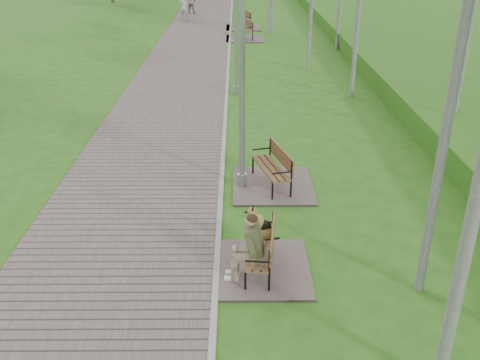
{
  "coord_description": "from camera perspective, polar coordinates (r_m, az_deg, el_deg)",
  "views": [
    {
      "loc": [
        0.34,
        -6.21,
        5.04
      ],
      "look_at": [
        0.39,
        2.48,
        0.95
      ],
      "focal_mm": 40.0,
      "sensor_mm": 36.0,
      "label": 1
    }
  ],
  "objects": [
    {
      "name": "embankment",
      "position": [
        29.12,
        23.92,
        13.19
      ],
      "size": [
        14.0,
        70.0,
        1.6
      ],
      "primitive_type": "cube",
      "color": "#498323",
      "rests_on": "ground"
    },
    {
      "name": "bench_second",
      "position": [
        11.48,
        3.35,
        0.22
      ],
      "size": [
        1.71,
        1.9,
        1.05
      ],
      "color": "#655652",
      "rests_on": "ground"
    },
    {
      "name": "bench_far",
      "position": [
        30.98,
        0.28,
        16.28
      ],
      "size": [
        1.89,
        2.1,
        1.16
      ],
      "color": "#655652",
      "rests_on": "ground"
    },
    {
      "name": "walkway",
      "position": [
        28.24,
        -4.75,
        14.92
      ],
      "size": [
        3.5,
        67.0,
        0.04
      ],
      "primitive_type": "cube",
      "color": "#655652",
      "rests_on": "ground"
    },
    {
      "name": "kerb",
      "position": [
        28.16,
        -1.08,
        14.98
      ],
      "size": [
        0.1,
        67.0,
        0.05
      ],
      "primitive_type": "cube",
      "color": "#999993",
      "rests_on": "ground"
    },
    {
      "name": "lamp_post_second",
      "position": [
        17.71,
        -0.45,
        16.22
      ],
      "size": [
        0.19,
        0.19,
        4.84
      ],
      "color": "gray",
      "rests_on": "ground"
    },
    {
      "name": "bench_third",
      "position": [
        27.78,
        0.48,
        15.24
      ],
      "size": [
        1.89,
        2.1,
        1.16
      ],
      "color": "#655652",
      "rests_on": "ground"
    },
    {
      "name": "lamp_post_near",
      "position": [
        10.66,
        0.22,
        11.3
      ],
      "size": [
        0.2,
        0.2,
        5.29
      ],
      "color": "gray",
      "rests_on": "ground"
    },
    {
      "name": "ground",
      "position": [
        8.0,
        -2.77,
        -13.83
      ],
      "size": [
        120.0,
        120.0,
        0.0
      ],
      "primitive_type": "plane",
      "color": "#265E17",
      "rests_on": "ground"
    },
    {
      "name": "pedestrian_far",
      "position": [
        36.44,
        -5.26,
        18.52
      ],
      "size": [
        0.98,
        0.88,
        1.67
      ],
      "primitive_type": "imported",
      "rotation": [
        0.0,
        0.0,
        2.77
      ],
      "color": "gray",
      "rests_on": "ground"
    },
    {
      "name": "pedestrian_near",
      "position": [
        33.95,
        -6.04,
        17.91
      ],
      "size": [
        0.61,
        0.44,
        1.57
      ],
      "primitive_type": "imported",
      "rotation": [
        0.0,
        0.0,
        3.01
      ],
      "color": "beige",
      "rests_on": "ground"
    },
    {
      "name": "bench_main",
      "position": [
        8.61,
        1.86,
        -7.61
      ],
      "size": [
        1.55,
        1.72,
        1.35
      ],
      "color": "#655652",
      "rests_on": "ground"
    }
  ]
}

